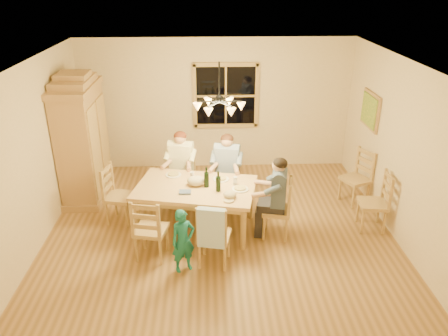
{
  "coord_description": "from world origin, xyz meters",
  "views": [
    {
      "loc": [
        -0.17,
        -6.16,
        3.86
      ],
      "look_at": [
        0.07,
        0.1,
        1.02
      ],
      "focal_mm": 35.0,
      "sensor_mm": 36.0,
      "label": 1
    }
  ],
  "objects_px": {
    "chair_far_left": "(182,185)",
    "adult_woman": "(181,158)",
    "dining_table": "(196,192)",
    "chair_near_left": "(152,239)",
    "wine_bottle_a": "(206,177)",
    "chair_spare_back": "(354,187)",
    "adult_slate_man": "(278,188)",
    "chair_far_right": "(227,189)",
    "chair_near_right": "(214,245)",
    "chair_spare_front": "(371,212)",
    "chair_end_right": "(276,218)",
    "chandelier": "(219,105)",
    "armoire": "(83,142)",
    "child": "(183,241)",
    "wine_bottle_b": "(218,181)",
    "chair_end_left": "(121,205)",
    "adult_plaid_man": "(227,161)"
  },
  "relations": [
    {
      "from": "dining_table",
      "to": "chair_near_left",
      "type": "height_order",
      "value": "chair_near_left"
    },
    {
      "from": "chandelier",
      "to": "wine_bottle_a",
      "type": "relative_size",
      "value": 2.33
    },
    {
      "from": "armoire",
      "to": "chair_end_right",
      "type": "bearing_deg",
      "value": -24.64
    },
    {
      "from": "adult_woman",
      "to": "wine_bottle_a",
      "type": "height_order",
      "value": "adult_woman"
    },
    {
      "from": "dining_table",
      "to": "chair_spare_back",
      "type": "height_order",
      "value": "chair_spare_back"
    },
    {
      "from": "chair_far_left",
      "to": "adult_woman",
      "type": "relative_size",
      "value": 1.13
    },
    {
      "from": "dining_table",
      "to": "chair_end_left",
      "type": "height_order",
      "value": "chair_end_left"
    },
    {
      "from": "dining_table",
      "to": "chair_near_left",
      "type": "bearing_deg",
      "value": -129.69
    },
    {
      "from": "adult_slate_man",
      "to": "chair_far_left",
      "type": "bearing_deg",
      "value": 63.43
    },
    {
      "from": "chair_end_right",
      "to": "adult_plaid_man",
      "type": "bearing_deg",
      "value": 46.64
    },
    {
      "from": "chair_far_right",
      "to": "chair_end_right",
      "type": "bearing_deg",
      "value": 136.64
    },
    {
      "from": "chandelier",
      "to": "adult_slate_man",
      "type": "bearing_deg",
      "value": -16.96
    },
    {
      "from": "chair_end_left",
      "to": "wine_bottle_b",
      "type": "relative_size",
      "value": 3.0
    },
    {
      "from": "armoire",
      "to": "chair_end_left",
      "type": "height_order",
      "value": "armoire"
    },
    {
      "from": "chair_end_right",
      "to": "child",
      "type": "relative_size",
      "value": 1.05
    },
    {
      "from": "chair_far_left",
      "to": "chair_spare_back",
      "type": "relative_size",
      "value": 1.0
    },
    {
      "from": "wine_bottle_a",
      "to": "chair_spare_front",
      "type": "height_order",
      "value": "wine_bottle_a"
    },
    {
      "from": "chandelier",
      "to": "chair_far_left",
      "type": "bearing_deg",
      "value": 124.77
    },
    {
      "from": "child",
      "to": "chair_spare_back",
      "type": "height_order",
      "value": "chair_spare_back"
    },
    {
      "from": "chair_far_right",
      "to": "wine_bottle_b",
      "type": "height_order",
      "value": "wine_bottle_b"
    },
    {
      "from": "adult_slate_man",
      "to": "chair_end_right",
      "type": "bearing_deg",
      "value": 101.79
    },
    {
      "from": "chandelier",
      "to": "child",
      "type": "distance_m",
      "value": 2.02
    },
    {
      "from": "adult_woman",
      "to": "adult_slate_man",
      "type": "xyz_separation_m",
      "value": [
        1.54,
        -1.22,
        0.0
      ]
    },
    {
      "from": "chair_end_left",
      "to": "adult_woman",
      "type": "height_order",
      "value": "adult_woman"
    },
    {
      "from": "chair_far_right",
      "to": "wine_bottle_a",
      "type": "bearing_deg",
      "value": 77.98
    },
    {
      "from": "wine_bottle_a",
      "to": "chair_spare_back",
      "type": "relative_size",
      "value": 0.33
    },
    {
      "from": "chair_far_right",
      "to": "chair_near_right",
      "type": "distance_m",
      "value": 1.76
    },
    {
      "from": "wine_bottle_a",
      "to": "adult_slate_man",
      "type": "bearing_deg",
      "value": -12.6
    },
    {
      "from": "armoire",
      "to": "chair_near_left",
      "type": "height_order",
      "value": "armoire"
    },
    {
      "from": "chair_near_left",
      "to": "chair_end_left",
      "type": "xyz_separation_m",
      "value": [
        -0.63,
        1.03,
        0.0
      ]
    },
    {
      "from": "child",
      "to": "chair_near_left",
      "type": "bearing_deg",
      "value": 119.76
    },
    {
      "from": "chair_spare_back",
      "to": "adult_woman",
      "type": "bearing_deg",
      "value": 61.82
    },
    {
      "from": "chair_near_right",
      "to": "wine_bottle_a",
      "type": "height_order",
      "value": "wine_bottle_a"
    },
    {
      "from": "wine_bottle_b",
      "to": "adult_slate_man",
      "type": "bearing_deg",
      "value": -5.63
    },
    {
      "from": "chandelier",
      "to": "dining_table",
      "type": "bearing_deg",
      "value": -179.31
    },
    {
      "from": "wine_bottle_a",
      "to": "chair_spare_back",
      "type": "height_order",
      "value": "wine_bottle_a"
    },
    {
      "from": "chair_far_left",
      "to": "chair_end_right",
      "type": "relative_size",
      "value": 1.0
    },
    {
      "from": "chair_far_right",
      "to": "wine_bottle_b",
      "type": "distance_m",
      "value": 1.16
    },
    {
      "from": "chair_far_right",
      "to": "adult_woman",
      "type": "distance_m",
      "value": 0.98
    },
    {
      "from": "chair_far_left",
      "to": "chair_far_right",
      "type": "height_order",
      "value": "same"
    },
    {
      "from": "chair_near_left",
      "to": "chair_spare_front",
      "type": "distance_m",
      "value": 3.53
    },
    {
      "from": "armoire",
      "to": "adult_slate_man",
      "type": "relative_size",
      "value": 2.63
    },
    {
      "from": "chair_near_left",
      "to": "chair_end_left",
      "type": "bearing_deg",
      "value": 133.26
    },
    {
      "from": "adult_woman",
      "to": "wine_bottle_a",
      "type": "xyz_separation_m",
      "value": [
        0.45,
        -0.97,
        0.08
      ]
    },
    {
      "from": "chair_end_right",
      "to": "chair_spare_back",
      "type": "relative_size",
      "value": 1.0
    },
    {
      "from": "adult_slate_man",
      "to": "chair_spare_back",
      "type": "xyz_separation_m",
      "value": [
        1.57,
        1.03,
        -0.54
      ]
    },
    {
      "from": "chair_far_left",
      "to": "adult_slate_man",
      "type": "bearing_deg",
      "value": 153.43
    },
    {
      "from": "adult_woman",
      "to": "wine_bottle_a",
      "type": "relative_size",
      "value": 2.65
    },
    {
      "from": "adult_slate_man",
      "to": "wine_bottle_b",
      "type": "relative_size",
      "value": 2.65
    },
    {
      "from": "chair_spare_front",
      "to": "chair_spare_back",
      "type": "xyz_separation_m",
      "value": [
        0.0,
        0.89,
        0.0
      ]
    }
  ]
}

